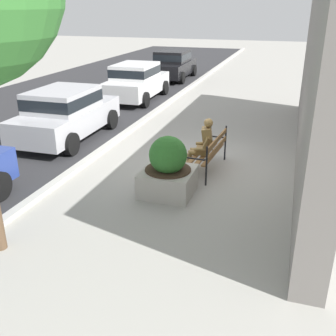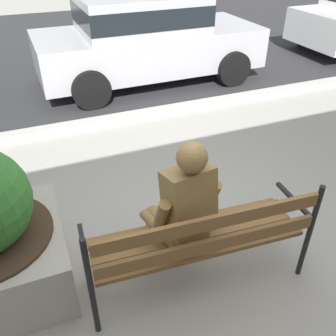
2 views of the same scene
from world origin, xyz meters
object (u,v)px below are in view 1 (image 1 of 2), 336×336
object	(u,v)px
bronze_statue_seated	(201,146)
concrete_planter	(168,170)
park_bench	(210,150)
parked_car_black	(173,64)
parked_car_silver	(66,112)
parked_car_white	(136,80)

from	to	relation	value
bronze_statue_seated	concrete_planter	bearing A→B (deg)	164.77
park_bench	concrete_planter	distance (m)	1.66
park_bench	bronze_statue_seated	bearing A→B (deg)	112.97
park_bench	bronze_statue_seated	xyz separation A→B (m)	(-0.09, 0.21, 0.12)
park_bench	parked_car_black	size ratio (longest dim) A/B	0.44
park_bench	parked_car_black	world-z (taller)	parked_car_black
parked_car_silver	bronze_statue_seated	bearing A→B (deg)	-105.96
concrete_planter	parked_car_white	world-z (taller)	parked_car_white
bronze_statue_seated	parked_car_black	xyz separation A→B (m)	(12.52, 4.54, 0.17)
park_bench	concrete_planter	size ratio (longest dim) A/B	1.40
bronze_statue_seated	parked_car_white	distance (m)	8.39
concrete_planter	parked_car_silver	bearing A→B (deg)	56.47
parked_car_white	parked_car_black	world-z (taller)	same
bronze_statue_seated	parked_car_black	world-z (taller)	parked_car_black
parked_car_black	park_bench	bearing A→B (deg)	-159.05
parked_car_white	parked_car_black	size ratio (longest dim) A/B	1.00
bronze_statue_seated	concrete_planter	distance (m)	1.51
park_bench	parked_car_silver	bearing A→B (deg)	75.75
bronze_statue_seated	parked_car_black	bearing A→B (deg)	19.95
bronze_statue_seated	concrete_planter	xyz separation A→B (m)	(-1.45, 0.39, -0.11)
park_bench	parked_car_silver	xyz separation A→B (m)	(1.21, 4.76, 0.30)
bronze_statue_seated	parked_car_white	size ratio (longest dim) A/B	0.33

